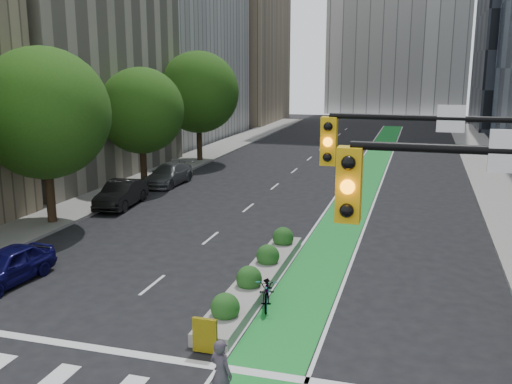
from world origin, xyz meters
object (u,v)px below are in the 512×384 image
Objects in this scene: parked_car_left_near at (7,266)px; parked_car_left_mid at (121,194)px; cyclist at (221,374)px; parked_car_left_far at (169,174)px; median_planter at (257,276)px; bicycle at (267,290)px.

parked_car_left_near is 0.89× the size of parked_car_left_mid.
cyclist is 26.01m from parked_car_left_far.
bicycle is at bearing -63.35° from median_planter.
parked_car_left_far is at bearing 99.42° from parked_car_left_near.
parked_car_left_far is (-11.98, 23.09, -0.16)m from cyclist.
bicycle is 0.50× the size of parked_car_left_near.
bicycle is 15.81m from parked_car_left_mid.
median_planter is at bearing -53.93° from parked_car_left_far.
parked_car_left_far reaches higher than parked_car_left_near.
bicycle is 5.94m from cyclist.
median_planter is 9.18m from parked_car_left_near.
cyclist is 11.37m from parked_car_left_near.
median_planter is 2.57× the size of parked_car_left_near.
parked_car_left_far is at bearing 124.47° from median_planter.
parked_car_left_near is at bearing -87.04° from parked_car_left_mid.
bicycle is at bearing -54.60° from parked_car_left_far.
parked_car_left_mid reaches higher than parked_car_left_far.
bicycle is 20.67m from parked_car_left_far.
median_planter is at bearing 18.61° from parked_car_left_near.
parked_car_left_mid is (-11.98, 16.75, -0.12)m from cyclist.
median_planter is 14.15m from parked_car_left_mid.
cyclist is 0.36× the size of parked_car_left_far.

